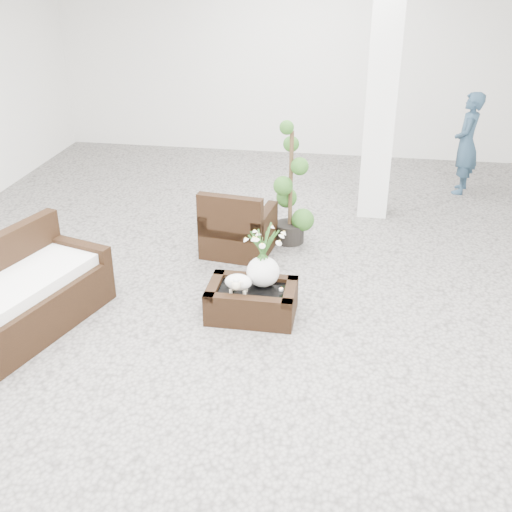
% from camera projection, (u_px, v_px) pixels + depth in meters
% --- Properties ---
extents(ground, '(11.00, 11.00, 0.00)m').
position_uv_depth(ground, '(258.00, 303.00, 6.84)').
color(ground, gray).
rests_on(ground, ground).
extents(column, '(0.40, 0.40, 3.50)m').
position_uv_depth(column, '(382.00, 90.00, 8.36)').
color(column, white).
rests_on(column, ground).
extents(coffee_table, '(0.90, 0.60, 0.31)m').
position_uv_depth(coffee_table, '(252.00, 302.00, 6.56)').
color(coffee_table, black).
rests_on(coffee_table, ground).
extents(sheep_figurine, '(0.28, 0.23, 0.21)m').
position_uv_depth(sheep_figurine, '(238.00, 284.00, 6.37)').
color(sheep_figurine, white).
rests_on(sheep_figurine, coffee_table).
extents(planter_narcissus, '(0.44, 0.44, 0.80)m').
position_uv_depth(planter_narcissus, '(263.00, 250.00, 6.39)').
color(planter_narcissus, white).
rests_on(planter_narcissus, coffee_table).
extents(tealight, '(0.04, 0.04, 0.03)m').
position_uv_depth(tealight, '(281.00, 289.00, 6.46)').
color(tealight, white).
rests_on(tealight, coffee_table).
extents(armchair, '(0.89, 0.86, 0.85)m').
position_uv_depth(armchair, '(239.00, 220.00, 7.83)').
color(armchair, black).
rests_on(armchair, ground).
extents(loveseat, '(1.27, 1.87, 0.91)m').
position_uv_depth(loveseat, '(25.00, 287.00, 6.24)').
color(loveseat, black).
rests_on(loveseat, ground).
extents(topiary, '(0.42, 0.42, 1.56)m').
position_uv_depth(topiary, '(291.00, 184.00, 7.92)').
color(topiary, '#265019').
rests_on(topiary, ground).
extents(shopper, '(0.49, 0.63, 1.54)m').
position_uv_depth(shopper, '(466.00, 143.00, 9.57)').
color(shopper, navy).
rests_on(shopper, ground).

